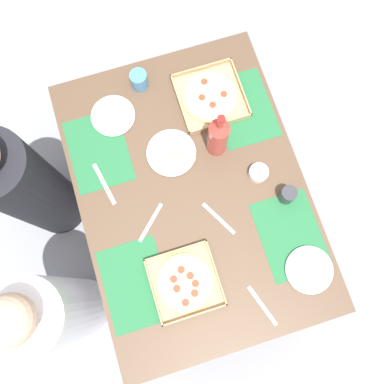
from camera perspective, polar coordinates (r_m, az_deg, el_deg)
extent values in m
plane|color=gray|center=(2.53, 0.00, -3.78)|extent=(6.00, 6.00, 0.00)
cylinder|color=#3F3328|center=(2.23, 16.31, -14.15)|extent=(0.07, 0.07, 0.70)
cylinder|color=#3F3328|center=(2.45, 5.57, 14.87)|extent=(0.07, 0.07, 0.70)
cylinder|color=#3F3328|center=(2.18, -6.49, -21.55)|extent=(0.07, 0.07, 0.70)
cylinder|color=#3F3328|center=(2.40, -14.85, 8.91)|extent=(0.07, 0.07, 0.70)
cube|color=brown|center=(1.83, 0.00, -0.11)|extent=(1.38, 1.00, 0.03)
cube|color=#236638|center=(1.83, 13.54, -5.87)|extent=(0.36, 0.26, 0.00)
cube|color=#236638|center=(1.96, 7.17, 11.51)|extent=(0.36, 0.26, 0.00)
cube|color=#236638|center=(1.78, -7.92, -12.66)|extent=(0.36, 0.26, 0.00)
cube|color=#236638|center=(1.92, -12.92, 5.62)|extent=(0.36, 0.26, 0.00)
cube|color=tan|center=(1.77, -0.98, -12.49)|extent=(0.28, 0.28, 0.01)
cube|color=tan|center=(1.75, 0.40, -16.77)|extent=(0.01, 0.28, 0.03)
cube|color=tan|center=(1.76, -2.32, -8.20)|extent=(0.01, 0.28, 0.03)
cube|color=tan|center=(1.75, 3.38, -11.12)|extent=(0.28, 0.01, 0.03)
cube|color=tan|center=(1.75, -5.39, -13.77)|extent=(0.28, 0.01, 0.03)
cylinder|color=#E0B76B|center=(1.76, -0.98, -12.48)|extent=(0.25, 0.25, 0.01)
cylinder|color=#EFD67F|center=(1.75, -0.99, -12.48)|extent=(0.22, 0.22, 0.00)
cylinder|color=red|center=(1.75, -1.52, -10.77)|extent=(0.03, 0.03, 0.00)
cylinder|color=red|center=(1.75, -2.58, -12.03)|extent=(0.03, 0.03, 0.00)
cylinder|color=red|center=(1.75, -2.12, -13.31)|extent=(0.03, 0.03, 0.00)
cylinder|color=red|center=(1.75, -0.91, -15.16)|extent=(0.03, 0.03, 0.00)
cylinder|color=red|center=(1.75, 0.37, -13.92)|extent=(0.03, 0.03, 0.00)
cylinder|color=red|center=(1.75, 0.48, -12.63)|extent=(0.03, 0.03, 0.00)
cylinder|color=red|center=(1.75, -0.25, -11.59)|extent=(0.03, 0.03, 0.00)
cube|color=tan|center=(1.97, 2.58, 13.02)|extent=(0.30, 0.30, 0.01)
cube|color=tan|center=(1.90, 4.01, 9.41)|extent=(0.01, 0.30, 0.03)
cube|color=tan|center=(2.02, 1.25, 16.86)|extent=(0.01, 0.30, 0.03)
cube|color=tan|center=(1.99, 6.80, 14.32)|extent=(0.30, 0.01, 0.03)
cube|color=tan|center=(1.93, -1.66, 12.09)|extent=(0.30, 0.01, 0.03)
cylinder|color=#E0B76B|center=(1.96, 2.59, 13.14)|extent=(0.27, 0.27, 0.01)
cylinder|color=#EFD67F|center=(1.95, 2.60, 13.24)|extent=(0.24, 0.24, 0.00)
cylinder|color=red|center=(1.98, 1.71, 15.13)|extent=(0.03, 0.03, 0.00)
cylinder|color=red|center=(1.95, 1.38, 13.06)|extent=(0.03, 0.03, 0.00)
cylinder|color=red|center=(1.93, 2.90, 12.05)|extent=(0.03, 0.03, 0.00)
cylinder|color=red|center=(1.96, 4.46, 13.47)|extent=(0.03, 0.03, 0.00)
cylinder|color=white|center=(1.96, -10.91, 10.31)|extent=(0.20, 0.20, 0.01)
cylinder|color=white|center=(1.95, -10.95, 10.40)|extent=(0.20, 0.20, 0.01)
cylinder|color=white|center=(1.86, -2.89, 5.41)|extent=(0.22, 0.22, 0.01)
cylinder|color=white|center=(1.86, -2.90, 5.49)|extent=(0.22, 0.22, 0.01)
cylinder|color=#E0B76B|center=(1.86, -2.53, 6.26)|extent=(0.09, 0.09, 0.01)
cylinder|color=#EFD67F|center=(1.85, -2.54, 6.32)|extent=(0.08, 0.08, 0.00)
cylinder|color=white|center=(1.83, 15.97, -10.39)|extent=(0.19, 0.19, 0.01)
cylinder|color=white|center=(1.83, 16.03, -10.38)|extent=(0.20, 0.20, 0.01)
cylinder|color=#B2382D|center=(1.78, 3.63, 7.49)|extent=(0.09, 0.09, 0.22)
cone|color=#B2382D|center=(1.66, 3.90, 9.05)|extent=(0.09, 0.09, 0.04)
cylinder|color=#B2382D|center=(1.62, 4.01, 9.66)|extent=(0.03, 0.03, 0.06)
cylinder|color=red|center=(1.59, 4.09, 10.13)|extent=(0.03, 0.03, 0.01)
cylinder|color=#333338|center=(1.82, 13.17, -0.40)|extent=(0.07, 0.07, 0.09)
cylinder|color=teal|center=(1.98, -7.38, 15.21)|extent=(0.08, 0.08, 0.09)
cylinder|color=white|center=(1.84, 9.24, 2.64)|extent=(0.09, 0.09, 0.04)
cube|color=#B7B7BC|center=(1.80, -5.78, -4.24)|extent=(0.14, 0.15, 0.00)
cube|color=#B7B7BC|center=(1.79, 3.73, -3.70)|extent=(0.17, 0.10, 0.00)
cube|color=#B7B7BC|center=(1.86, -12.13, 1.10)|extent=(0.21, 0.06, 0.00)
cube|color=#B7B7BC|center=(1.79, 9.78, -15.34)|extent=(0.19, 0.07, 0.00)
cylinder|color=white|center=(2.13, -17.87, -15.54)|extent=(0.32, 0.32, 0.93)
sphere|color=#D1A889|center=(1.61, -24.14, -16.02)|extent=(0.19, 0.19, 0.19)
cylinder|color=black|center=(2.24, -21.44, 0.24)|extent=(0.32, 0.32, 0.95)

